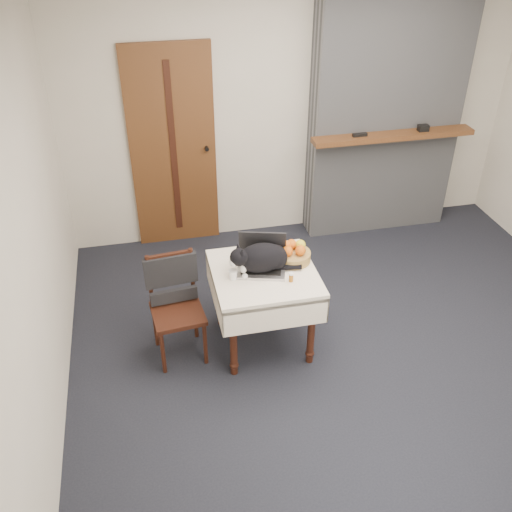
{
  "coord_description": "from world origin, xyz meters",
  "views": [
    {
      "loc": [
        -1.52,
        -3.21,
        3.16
      ],
      "look_at": [
        -0.78,
        0.16,
        0.88
      ],
      "focal_mm": 40.0,
      "sensor_mm": 36.0,
      "label": 1
    }
  ],
  "objects_px": {
    "door": "(173,149)",
    "laptop": "(262,259)",
    "fruit_basket": "(293,253)",
    "chair": "(174,292)",
    "pill_bottle": "(291,277)",
    "side_table": "(264,283)",
    "cream_jar": "(233,275)",
    "cat": "(263,258)"
  },
  "relations": [
    {
      "from": "pill_bottle",
      "to": "chair",
      "type": "bearing_deg",
      "value": 163.16
    },
    {
      "from": "pill_bottle",
      "to": "chair",
      "type": "distance_m",
      "value": 0.9
    },
    {
      "from": "laptop",
      "to": "pill_bottle",
      "type": "xyz_separation_m",
      "value": [
        0.17,
        -0.23,
        -0.03
      ]
    },
    {
      "from": "door",
      "to": "chair",
      "type": "bearing_deg",
      "value": -96.44
    },
    {
      "from": "cat",
      "to": "pill_bottle",
      "type": "bearing_deg",
      "value": -57.46
    },
    {
      "from": "cat",
      "to": "pill_bottle",
      "type": "relative_size",
      "value": 7.53
    },
    {
      "from": "chair",
      "to": "fruit_basket",
      "type": "bearing_deg",
      "value": -5.23
    },
    {
      "from": "cream_jar",
      "to": "pill_bottle",
      "type": "xyz_separation_m",
      "value": [
        0.41,
        -0.12,
        0.0
      ]
    },
    {
      "from": "cat",
      "to": "pill_bottle",
      "type": "xyz_separation_m",
      "value": [
        0.17,
        -0.18,
        -0.08
      ]
    },
    {
      "from": "door",
      "to": "pill_bottle",
      "type": "distance_m",
      "value": 2.05
    },
    {
      "from": "fruit_basket",
      "to": "cream_jar",
      "type": "bearing_deg",
      "value": -164.25
    },
    {
      "from": "side_table",
      "to": "door",
      "type": "bearing_deg",
      "value": 105.59
    },
    {
      "from": "door",
      "to": "cream_jar",
      "type": "height_order",
      "value": "door"
    },
    {
      "from": "pill_bottle",
      "to": "laptop",
      "type": "bearing_deg",
      "value": 125.9
    },
    {
      "from": "chair",
      "to": "door",
      "type": "bearing_deg",
      "value": 77.8
    },
    {
      "from": "laptop",
      "to": "fruit_basket",
      "type": "xyz_separation_m",
      "value": [
        0.26,
        0.03,
        -0.0
      ]
    },
    {
      "from": "side_table",
      "to": "pill_bottle",
      "type": "height_order",
      "value": "pill_bottle"
    },
    {
      "from": "fruit_basket",
      "to": "cat",
      "type": "bearing_deg",
      "value": -161.66
    },
    {
      "from": "cat",
      "to": "chair",
      "type": "xyz_separation_m",
      "value": [
        -0.67,
        0.08,
        -0.26
      ]
    },
    {
      "from": "side_table",
      "to": "laptop",
      "type": "height_order",
      "value": "laptop"
    },
    {
      "from": "side_table",
      "to": "laptop",
      "type": "bearing_deg",
      "value": 93.94
    },
    {
      "from": "side_table",
      "to": "fruit_basket",
      "type": "height_order",
      "value": "fruit_basket"
    },
    {
      "from": "door",
      "to": "laptop",
      "type": "relative_size",
      "value": 4.66
    },
    {
      "from": "laptop",
      "to": "chair",
      "type": "relative_size",
      "value": 0.5
    },
    {
      "from": "side_table",
      "to": "cat",
      "type": "relative_size",
      "value": 1.4
    },
    {
      "from": "door",
      "to": "cream_jar",
      "type": "relative_size",
      "value": 28.49
    },
    {
      "from": "cream_jar",
      "to": "fruit_basket",
      "type": "distance_m",
      "value": 0.52
    },
    {
      "from": "fruit_basket",
      "to": "chair",
      "type": "xyz_separation_m",
      "value": [
        -0.93,
        -0.01,
        -0.21
      ]
    },
    {
      "from": "door",
      "to": "laptop",
      "type": "bearing_deg",
      "value": -73.98
    },
    {
      "from": "pill_bottle",
      "to": "cream_jar",
      "type": "bearing_deg",
      "value": 163.12
    },
    {
      "from": "side_table",
      "to": "chair",
      "type": "xyz_separation_m",
      "value": [
        -0.68,
        0.09,
        -0.04
      ]
    },
    {
      "from": "fruit_basket",
      "to": "laptop",
      "type": "bearing_deg",
      "value": -172.78
    },
    {
      "from": "cream_jar",
      "to": "pill_bottle",
      "type": "relative_size",
      "value": 0.95
    },
    {
      "from": "pill_bottle",
      "to": "door",
      "type": "bearing_deg",
      "value": 108.76
    },
    {
      "from": "door",
      "to": "cream_jar",
      "type": "distance_m",
      "value": 1.84
    },
    {
      "from": "fruit_basket",
      "to": "chair",
      "type": "distance_m",
      "value": 0.96
    },
    {
      "from": "cream_jar",
      "to": "fruit_basket",
      "type": "xyz_separation_m",
      "value": [
        0.5,
        0.14,
        0.03
      ]
    },
    {
      "from": "side_table",
      "to": "cream_jar",
      "type": "relative_size",
      "value": 11.11
    },
    {
      "from": "cat",
      "to": "pill_bottle",
      "type": "distance_m",
      "value": 0.26
    },
    {
      "from": "cream_jar",
      "to": "chair",
      "type": "bearing_deg",
      "value": 163.19
    },
    {
      "from": "side_table",
      "to": "fruit_basket",
      "type": "xyz_separation_m",
      "value": [
        0.25,
        0.1,
        0.18
      ]
    },
    {
      "from": "fruit_basket",
      "to": "chair",
      "type": "relative_size",
      "value": 0.32
    }
  ]
}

